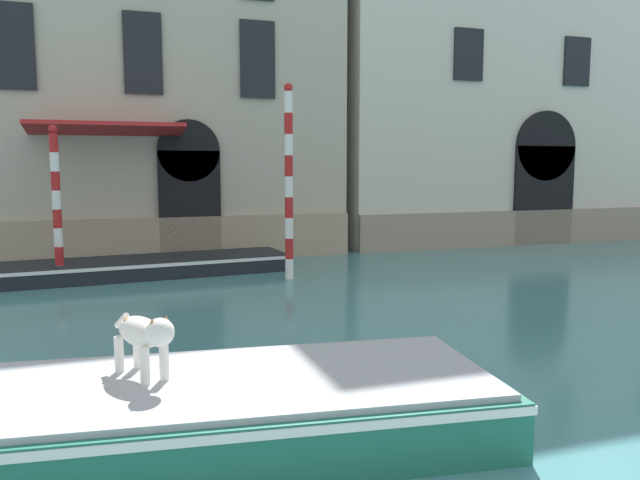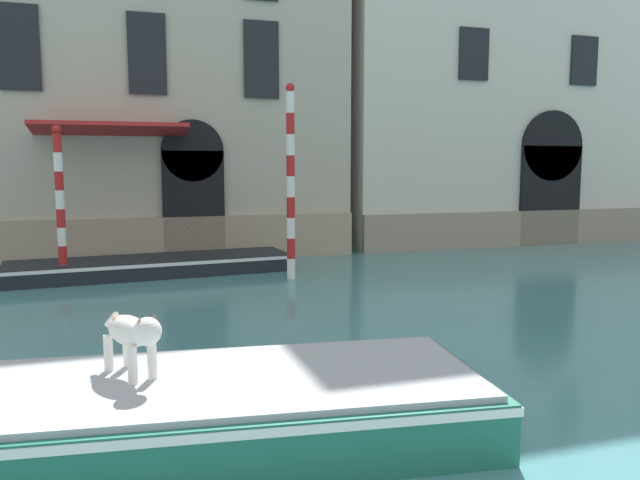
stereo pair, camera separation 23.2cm
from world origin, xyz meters
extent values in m
cube|color=#B2A893|center=(0.34, 21.47, 6.96)|extent=(11.56, 6.00, 13.92)
cube|color=tan|center=(0.34, 18.42, 0.63)|extent=(11.56, 0.16, 1.26)
cube|color=black|center=(1.47, 18.41, 1.54)|extent=(1.69, 0.14, 3.07)
cylinder|color=black|center=(1.47, 18.41, 3.07)|extent=(1.69, 0.14, 1.69)
cube|color=black|center=(-2.74, 18.43, 5.60)|extent=(0.99, 0.10, 2.11)
cube|color=black|center=(0.34, 18.43, 5.60)|extent=(0.99, 0.10, 2.11)
cube|color=black|center=(3.43, 18.43, 5.60)|extent=(0.99, 0.10, 2.11)
cube|color=#B22323|center=(-0.63, 17.77, 3.59)|extent=(3.80, 1.40, 0.29)
cube|color=beige|center=(14.35, 21.47, 8.01)|extent=(15.63, 6.00, 16.02)
cube|color=gray|center=(14.35, 18.42, 0.59)|extent=(15.63, 0.16, 1.17)
cube|color=black|center=(13.23, 18.41, 1.65)|extent=(2.31, 0.14, 3.31)
cylinder|color=black|center=(13.23, 18.41, 3.31)|extent=(2.31, 0.14, 2.31)
cube|color=black|center=(10.18, 18.43, 6.11)|extent=(1.02, 0.10, 1.60)
cube|color=black|center=(14.35, 18.43, 6.11)|extent=(1.02, 0.10, 1.60)
cube|color=#1E6651|center=(-0.09, 6.83, 0.29)|extent=(6.36, 2.85, 0.58)
cube|color=white|center=(-0.09, 6.83, 0.52)|extent=(6.40, 2.89, 0.08)
cube|color=#9EA3A8|center=(-0.09, 6.83, 0.61)|extent=(6.16, 2.66, 0.06)
cylinder|color=silver|center=(-0.24, 6.94, 0.82)|extent=(0.09, 0.09, 0.36)
cylinder|color=silver|center=(-0.42, 6.86, 0.82)|extent=(0.09, 0.09, 0.36)
cylinder|color=silver|center=(-0.46, 7.41, 0.82)|extent=(0.09, 0.09, 0.36)
cylinder|color=silver|center=(-0.64, 7.32, 0.82)|extent=(0.09, 0.09, 0.36)
ellipsoid|color=silver|center=(-0.44, 7.13, 1.08)|extent=(0.55, 0.73, 0.29)
ellipsoid|color=#AD7042|center=(-0.48, 7.22, 1.16)|extent=(0.31, 0.36, 0.10)
sphere|color=silver|center=(-0.28, 6.80, 1.15)|extent=(0.27, 0.27, 0.27)
cone|color=#AD7042|center=(-0.21, 6.83, 1.25)|extent=(0.08, 0.08, 0.11)
cone|color=#AD7042|center=(-0.35, 6.76, 1.25)|extent=(0.08, 0.08, 0.11)
cylinder|color=silver|center=(-0.60, 7.47, 1.13)|extent=(0.16, 0.24, 0.19)
cube|color=black|center=(0.24, 16.61, 0.21)|extent=(6.85, 2.30, 0.42)
cube|color=white|center=(0.24, 16.61, 0.36)|extent=(6.89, 2.34, 0.08)
cube|color=#B2B7BC|center=(0.24, 16.61, 0.19)|extent=(3.80, 1.61, 0.38)
cylinder|color=white|center=(3.33, 15.01, 0.24)|extent=(0.19, 0.19, 0.48)
cylinder|color=#B21E1E|center=(3.33, 15.01, 0.73)|extent=(0.19, 0.19, 0.48)
cylinder|color=white|center=(3.33, 15.01, 1.21)|extent=(0.19, 0.19, 0.48)
cylinder|color=#B21E1E|center=(3.33, 15.01, 1.70)|extent=(0.19, 0.19, 0.48)
cylinder|color=white|center=(3.33, 15.01, 2.18)|extent=(0.19, 0.19, 0.48)
cylinder|color=#B21E1E|center=(3.33, 15.01, 2.66)|extent=(0.19, 0.19, 0.48)
cylinder|color=white|center=(3.33, 15.01, 3.15)|extent=(0.19, 0.19, 0.48)
cylinder|color=#B21E1E|center=(3.33, 15.01, 3.63)|extent=(0.19, 0.19, 0.48)
cylinder|color=white|center=(3.33, 15.01, 4.12)|extent=(0.19, 0.19, 0.48)
sphere|color=#B21E1E|center=(3.33, 15.01, 4.45)|extent=(0.20, 0.20, 0.20)
cylinder|color=white|center=(-1.77, 16.15, 0.21)|extent=(0.19, 0.19, 0.42)
cylinder|color=#B21E1E|center=(-1.77, 16.15, 0.64)|extent=(0.19, 0.19, 0.42)
cylinder|color=white|center=(-1.77, 16.15, 1.06)|extent=(0.19, 0.19, 0.42)
cylinder|color=#B21E1E|center=(-1.77, 16.15, 1.48)|extent=(0.19, 0.19, 0.42)
cylinder|color=white|center=(-1.77, 16.15, 1.91)|extent=(0.19, 0.19, 0.42)
cylinder|color=#B21E1E|center=(-1.77, 16.15, 2.33)|extent=(0.19, 0.19, 0.42)
cylinder|color=white|center=(-1.77, 16.15, 2.75)|extent=(0.19, 0.19, 0.42)
cylinder|color=#B21E1E|center=(-1.77, 16.15, 3.18)|extent=(0.19, 0.19, 0.42)
sphere|color=#B21E1E|center=(-1.77, 16.15, 3.47)|extent=(0.20, 0.20, 0.20)
camera|label=1|loc=(-0.69, 0.99, 2.69)|focal=35.00mm
camera|label=2|loc=(-0.47, 0.92, 2.69)|focal=35.00mm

